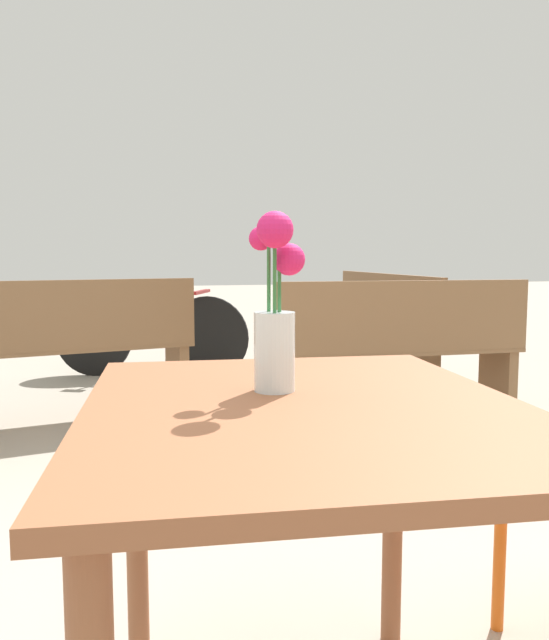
# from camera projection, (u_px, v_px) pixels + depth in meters

# --- Properties ---
(table_front) EXTENTS (0.84, 0.99, 0.73)m
(table_front) POSITION_uv_depth(u_px,v_px,m) (304.00, 461.00, 1.09)
(table_front) COLOR brown
(table_front) RESTS_ON ground_plane
(flower_vase) EXTENTS (0.11, 0.13, 0.33)m
(flower_vase) POSITION_uv_depth(u_px,v_px,m) (276.00, 320.00, 1.15)
(flower_vase) COLOR silver
(flower_vase) RESTS_ON table_front
(bench_near) EXTENTS (1.51, 0.41, 0.85)m
(bench_near) POSITION_uv_depth(u_px,v_px,m) (398.00, 349.00, 3.54)
(bench_near) COLOR brown
(bench_near) RESTS_ON ground_plane
(bench_middle) EXTENTS (1.99, 0.72, 0.85)m
(bench_middle) POSITION_uv_depth(u_px,v_px,m) (23.00, 346.00, 3.51)
(bench_middle) COLOR brown
(bench_middle) RESTS_ON ground_plane
(bench_far) EXTENTS (0.46, 1.98, 0.85)m
(bench_far) POSITION_uv_depth(u_px,v_px,m) (374.00, 321.00, 4.86)
(bench_far) COLOR brown
(bench_far) RESTS_ON ground_plane
(bicycle) EXTENTS (1.52, 0.72, 0.77)m
(bicycle) POSITION_uv_depth(u_px,v_px,m) (150.00, 335.00, 5.05)
(bicycle) COLOR black
(bicycle) RESTS_ON ground_plane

